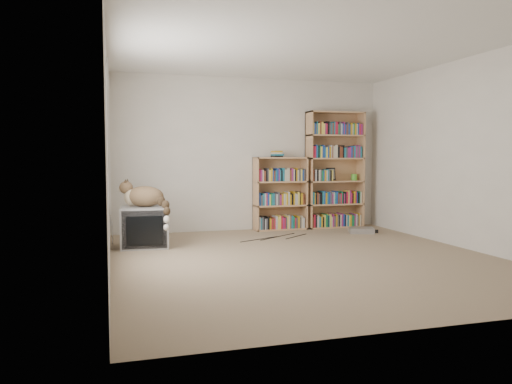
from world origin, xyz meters
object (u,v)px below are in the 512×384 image
object	(u,v)px
bookcase_short	(280,197)
dvd_player	(361,230)
bookcase_tall	(334,173)
crt_tv	(145,227)
cat	(148,199)

from	to	relation	value
bookcase_short	dvd_player	bearing A→B (deg)	-33.47
bookcase_short	dvd_player	xyz separation A→B (m)	(1.12, -0.74, -0.51)
bookcase_tall	bookcase_short	size ratio (longest dim) A/B	1.64
dvd_player	crt_tv	bearing A→B (deg)	-156.06
bookcase_short	dvd_player	size ratio (longest dim) A/B	3.17
crt_tv	cat	bearing A→B (deg)	-35.11
cat	bookcase_tall	xyz separation A→B (m)	(3.22, 1.06, 0.29)
cat	dvd_player	size ratio (longest dim) A/B	1.88
crt_tv	bookcase_tall	xyz separation A→B (m)	(3.26, 1.02, 0.66)
bookcase_tall	dvd_player	bearing A→B (deg)	-80.03
cat	bookcase_short	distance (m)	2.47
crt_tv	bookcase_tall	bearing A→B (deg)	21.64
crt_tv	dvd_player	distance (m)	3.41
bookcase_tall	bookcase_short	xyz separation A→B (m)	(-0.99, -0.00, -0.38)
cat	bookcase_tall	bearing A→B (deg)	34.66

